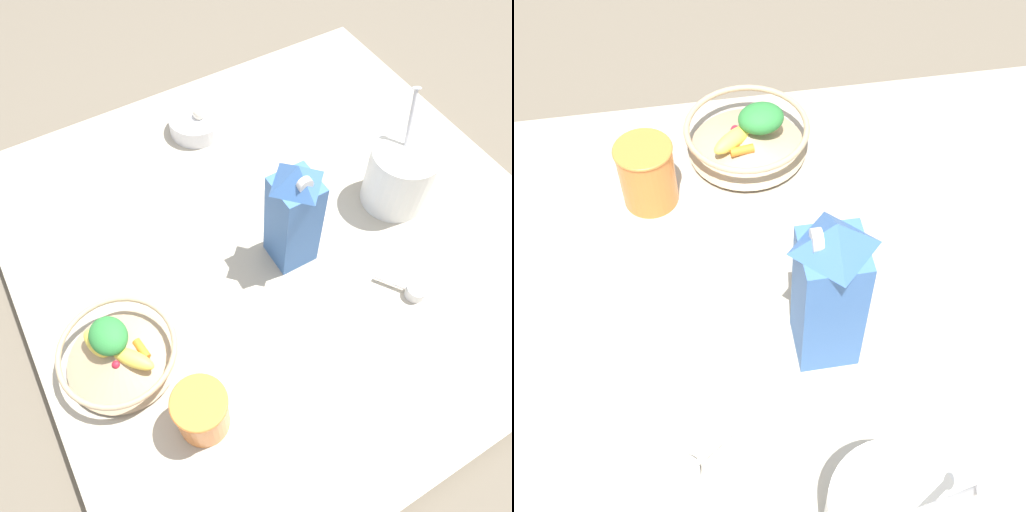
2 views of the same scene
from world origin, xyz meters
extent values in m
plane|color=#665B4C|center=(0.00, 0.00, 0.00)|extent=(6.00, 6.00, 0.00)
cube|color=#B2A893|center=(0.00, 0.00, 0.02)|extent=(1.06, 1.06, 0.04)
cylinder|color=tan|center=(-0.39, -0.10, 0.04)|extent=(0.11, 0.11, 0.01)
cone|color=tan|center=(-0.39, -0.10, 0.07)|extent=(0.19, 0.19, 0.05)
torus|color=tan|center=(-0.39, -0.10, 0.10)|extent=(0.20, 0.20, 0.01)
ellipsoid|color=#EFD64C|center=(-0.37, -0.12, 0.09)|extent=(0.07, 0.08, 0.03)
ellipsoid|color=#EFD64C|center=(-0.42, -0.07, 0.09)|extent=(0.05, 0.07, 0.03)
cylinder|color=orange|center=(-0.35, -0.11, 0.08)|extent=(0.02, 0.04, 0.01)
sphere|color=red|center=(-0.40, -0.12, 0.08)|extent=(0.02, 0.02, 0.02)
sphere|color=red|center=(-0.39, -0.10, 0.08)|extent=(0.02, 0.02, 0.02)
sphere|color=red|center=(-0.41, -0.08, 0.08)|extent=(0.02, 0.02, 0.02)
ellipsoid|color=#2D7F38|center=(-0.39, -0.07, 0.11)|extent=(0.07, 0.08, 0.04)
cube|color=#3D6BB2|center=(-0.01, -0.05, 0.15)|extent=(0.08, 0.08, 0.21)
pyramid|color=#3D6BB2|center=(-0.01, -0.05, 0.27)|extent=(0.08, 0.08, 0.04)
cylinder|color=white|center=(-0.01, -0.07, 0.27)|extent=(0.03, 0.01, 0.03)
cylinder|color=white|center=(0.25, -0.04, 0.11)|extent=(0.14, 0.14, 0.14)
cylinder|color=white|center=(0.25, -0.04, 0.16)|extent=(0.13, 0.13, 0.02)
cylinder|color=silver|center=(0.27, -0.01, 0.20)|extent=(0.04, 0.06, 0.17)
ellipsoid|color=silver|center=(0.28, 0.01, 0.28)|extent=(0.02, 0.02, 0.01)
cylinder|color=orange|center=(-0.31, -0.26, 0.09)|extent=(0.09, 0.09, 0.11)
torus|color=orange|center=(-0.31, -0.26, 0.15)|extent=(0.09, 0.09, 0.01)
cylinder|color=white|center=(0.14, -0.25, 0.05)|extent=(0.04, 0.04, 0.03)
cylinder|color=white|center=(0.11, -0.21, 0.05)|extent=(0.04, 0.06, 0.01)
cylinder|color=white|center=(-0.02, 0.36, 0.06)|extent=(0.13, 0.13, 0.04)
sphere|color=silver|center=(-0.01, 0.36, 0.09)|extent=(0.03, 0.03, 0.03)
camera|label=1|loc=(-0.35, -0.49, 0.89)|focal=35.00mm
camera|label=2|loc=(0.46, -0.20, 0.88)|focal=50.00mm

